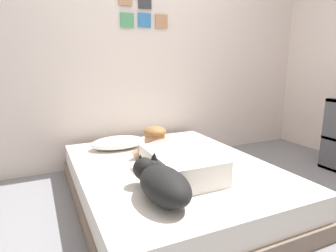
{
  "coord_description": "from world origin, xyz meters",
  "views": [
    {
      "loc": [
        -1.13,
        -1.63,
        1.12
      ],
      "look_at": [
        -0.07,
        0.65,
        0.56
      ],
      "focal_mm": 30.76,
      "sensor_mm": 36.0,
      "label": 1
    }
  ],
  "objects_px": {
    "dog": "(162,183)",
    "coffee_cup": "(183,146)",
    "cell_phone": "(160,164)",
    "bed": "(172,182)",
    "person_lying": "(173,157)",
    "pillow": "(118,143)"
  },
  "relations": [
    {
      "from": "dog",
      "to": "coffee_cup",
      "type": "height_order",
      "value": "dog"
    },
    {
      "from": "person_lying",
      "to": "cell_phone",
      "type": "bearing_deg",
      "value": 108.25
    },
    {
      "from": "bed",
      "to": "pillow",
      "type": "relative_size",
      "value": 3.74
    },
    {
      "from": "bed",
      "to": "pillow",
      "type": "xyz_separation_m",
      "value": [
        -0.27,
        0.62,
        0.21
      ]
    },
    {
      "from": "pillow",
      "to": "coffee_cup",
      "type": "distance_m",
      "value": 0.62
    },
    {
      "from": "bed",
      "to": "cell_phone",
      "type": "relative_size",
      "value": 13.88
    },
    {
      "from": "dog",
      "to": "coffee_cup",
      "type": "bearing_deg",
      "value": 55.13
    },
    {
      "from": "bed",
      "to": "person_lying",
      "type": "height_order",
      "value": "person_lying"
    },
    {
      "from": "cell_phone",
      "to": "bed",
      "type": "bearing_deg",
      "value": -17.94
    },
    {
      "from": "dog",
      "to": "cell_phone",
      "type": "height_order",
      "value": "dog"
    },
    {
      "from": "cell_phone",
      "to": "dog",
      "type": "bearing_deg",
      "value": -112.45
    },
    {
      "from": "person_lying",
      "to": "coffee_cup",
      "type": "xyz_separation_m",
      "value": [
        0.31,
        0.43,
        -0.07
      ]
    },
    {
      "from": "coffee_cup",
      "to": "cell_phone",
      "type": "relative_size",
      "value": 0.89
    },
    {
      "from": "bed",
      "to": "coffee_cup",
      "type": "xyz_separation_m",
      "value": [
        0.27,
        0.32,
        0.19
      ]
    },
    {
      "from": "pillow",
      "to": "dog",
      "type": "relative_size",
      "value": 0.9
    },
    {
      "from": "pillow",
      "to": "person_lying",
      "type": "relative_size",
      "value": 0.57
    },
    {
      "from": "coffee_cup",
      "to": "bed",
      "type": "bearing_deg",
      "value": -129.61
    },
    {
      "from": "bed",
      "to": "dog",
      "type": "xyz_separation_m",
      "value": [
        -0.32,
        -0.51,
        0.26
      ]
    },
    {
      "from": "bed",
      "to": "dog",
      "type": "height_order",
      "value": "dog"
    },
    {
      "from": "bed",
      "to": "coffee_cup",
      "type": "distance_m",
      "value": 0.46
    },
    {
      "from": "person_lying",
      "to": "cell_phone",
      "type": "relative_size",
      "value": 6.57
    },
    {
      "from": "person_lying",
      "to": "coffee_cup",
      "type": "bearing_deg",
      "value": 54.35
    }
  ]
}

